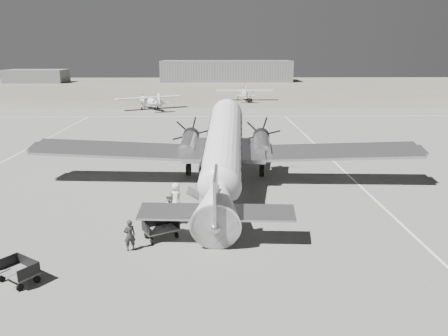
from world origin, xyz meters
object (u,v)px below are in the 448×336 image
at_px(hangar_main, 226,71).
at_px(dc3_airliner, 223,152).
at_px(baggage_cart_far, 18,272).
at_px(baggage_cart_near, 161,229).
at_px(passenger, 176,197).
at_px(ground_crew, 130,235).
at_px(light_plane_left, 150,102).
at_px(light_plane_right, 244,95).
at_px(shed_secondary, 37,76).
at_px(ramp_agent, 171,209).

xyz_separation_m(hangar_main, dc3_airliner, (-3.19, -116.62, -0.48)).
bearing_deg(baggage_cart_far, baggage_cart_near, 73.91).
relative_size(hangar_main, passenger, 22.70).
height_order(baggage_cart_near, ground_crew, ground_crew).
height_order(light_plane_left, light_plane_right, light_plane_right).
bearing_deg(passenger, light_plane_right, -17.55).
relative_size(shed_secondary, baggage_cart_far, 10.18).
distance_m(hangar_main, light_plane_right, 58.44).
height_order(light_plane_right, passenger, light_plane_right).
bearing_deg(shed_secondary, passenger, -65.08).
xyz_separation_m(hangar_main, ramp_agent, (-6.34, -123.02, -2.33)).
relative_size(shed_secondary, baggage_cart_near, 9.70).
xyz_separation_m(dc3_airliner, ramp_agent, (-3.15, -6.40, -1.85)).
relative_size(hangar_main, ramp_agent, 21.68).
relative_size(light_plane_right, ramp_agent, 6.04).
bearing_deg(dc3_airliner, baggage_cart_far, -122.11).
height_order(dc3_airliner, light_plane_left, dc3_airliner).
xyz_separation_m(light_plane_left, baggage_cart_near, (8.13, -53.17, -0.68)).
distance_m(baggage_cart_near, ground_crew, 2.03).
distance_m(light_plane_right, ramp_agent, 65.22).
height_order(light_plane_left, passenger, light_plane_left).
distance_m(ramp_agent, passenger, 2.23).
height_order(light_plane_left, baggage_cart_near, light_plane_left).
bearing_deg(light_plane_right, passenger, -96.94).
distance_m(dc3_airliner, ground_crew, 11.03).
height_order(ramp_agent, passenger, ramp_agent).
bearing_deg(hangar_main, baggage_cart_far, -95.43).
bearing_deg(baggage_cart_far, ground_crew, 70.93).
bearing_deg(ground_crew, dc3_airliner, -141.15).
distance_m(light_plane_left, baggage_cart_far, 57.73).
height_order(light_plane_left, ramp_agent, light_plane_left).
bearing_deg(dc3_airliner, baggage_cart_near, -109.57).
xyz_separation_m(dc3_airliner, baggage_cart_far, (-9.10, -12.73, -2.32)).
bearing_deg(dc3_airliner, hangar_main, 91.87).
xyz_separation_m(baggage_cart_near, passenger, (0.48, 4.06, 0.40)).
bearing_deg(dc3_airliner, passenger, -122.39).
bearing_deg(passenger, baggage_cart_near, 163.35).
bearing_deg(passenger, baggage_cart_far, 134.69).
xyz_separation_m(ground_crew, passenger, (1.86, 5.51, 0.11)).
xyz_separation_m(light_plane_left, ground_crew, (6.75, -54.62, -0.38)).
bearing_deg(baggage_cart_far, light_plane_right, 113.62).
bearing_deg(ground_crew, light_plane_right, -123.01).
relative_size(ground_crew, ramp_agent, 0.85).
xyz_separation_m(dc3_airliner, baggage_cart_near, (-3.50, -8.23, -2.30)).
xyz_separation_m(baggage_cart_far, ramp_agent, (5.95, 6.33, 0.47)).
xyz_separation_m(light_plane_left, ramp_agent, (8.48, -51.34, -0.23)).
height_order(shed_secondary, passenger, shed_secondary).
bearing_deg(baggage_cart_near, light_plane_left, 68.68).
height_order(dc3_airliner, ramp_agent, dc3_airliner).
distance_m(dc3_airliner, ramp_agent, 7.37).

